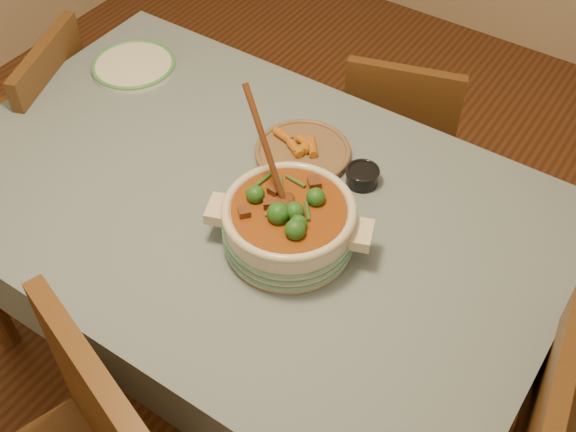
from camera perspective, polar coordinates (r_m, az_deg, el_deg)
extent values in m
plane|color=#492615|center=(2.51, -2.83, -10.69)|extent=(4.50, 4.50, 0.00)
cube|color=brown|center=(1.93, -3.61, 0.77)|extent=(1.60, 1.00, 0.05)
cube|color=slate|center=(1.91, -3.65, 1.35)|extent=(1.68, 1.08, 0.01)
cylinder|color=brown|center=(2.79, -10.13, 6.88)|extent=(0.07, 0.07, 0.70)
cylinder|color=brown|center=(2.30, 18.43, -6.63)|extent=(0.07, 0.07, 0.70)
cylinder|color=beige|center=(1.76, 0.07, -0.87)|extent=(0.41, 0.41, 0.12)
torus|color=beige|center=(1.71, 0.07, 0.51)|extent=(0.33, 0.33, 0.02)
cube|color=beige|center=(1.72, 5.83, -1.48)|extent=(0.08, 0.10, 0.03)
cube|color=beige|center=(1.78, -5.51, 0.52)|extent=(0.08, 0.10, 0.03)
cylinder|color=#964215|center=(1.72, 0.07, 0.33)|extent=(0.28, 0.28, 0.02)
cylinder|color=white|center=(2.39, -12.08, 11.50)|extent=(0.29, 0.29, 0.02)
torus|color=#459959|center=(2.39, -12.12, 11.65)|extent=(0.27, 0.27, 0.01)
cylinder|color=black|center=(1.95, 5.89, 3.12)|extent=(0.11, 0.11, 0.04)
torus|color=black|center=(1.93, 5.94, 3.58)|extent=(0.09, 0.09, 0.01)
cylinder|color=black|center=(1.94, 5.92, 3.40)|extent=(0.07, 0.07, 0.01)
cylinder|color=#7E6045|center=(2.02, 1.16, 4.96)|extent=(0.33, 0.33, 0.02)
torus|color=#7E6045|center=(2.01, 1.17, 5.16)|extent=(0.27, 0.27, 0.02)
cube|color=brown|center=(2.67, 9.04, 6.48)|extent=(0.47, 0.47, 0.04)
cube|color=brown|center=(2.42, 8.84, 7.59)|extent=(0.37, 0.14, 0.40)
cylinder|color=brown|center=(2.92, 12.26, 4.80)|extent=(0.04, 0.04, 0.40)
cylinder|color=brown|center=(2.94, 6.09, 6.11)|extent=(0.04, 0.04, 0.40)
cylinder|color=brown|center=(2.69, 11.26, 0.39)|extent=(0.04, 0.04, 0.40)
cylinder|color=brown|center=(2.71, 4.59, 1.84)|extent=(0.04, 0.04, 0.40)
cube|color=brown|center=(1.62, -14.13, -15.13)|extent=(0.44, 0.18, 0.48)
cube|color=brown|center=(1.72, 19.30, -14.71)|extent=(0.11, 0.42, 0.45)
cube|color=brown|center=(2.72, -20.13, 5.46)|extent=(0.52, 0.52, 0.04)
cube|color=brown|center=(2.51, -17.78, 8.59)|extent=(0.18, 0.39, 0.43)
cylinder|color=brown|center=(3.05, -20.45, 5.00)|extent=(0.04, 0.04, 0.43)
cylinder|color=brown|center=(2.89, -14.58, 4.11)|extent=(0.04, 0.04, 0.43)
cylinder|color=brown|center=(2.69, -17.44, -0.83)|extent=(0.04, 0.04, 0.43)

